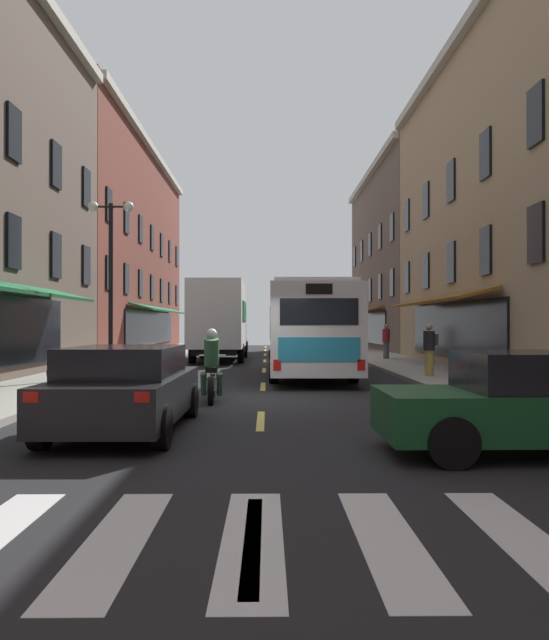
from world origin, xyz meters
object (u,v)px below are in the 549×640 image
object	(u,v)px
box_truck	(220,320)
sedan_near	(232,340)
motorcycle_rider	(212,370)
street_lamp_twin	(111,280)
sedan_far	(126,388)
pedestrian_mid	(386,341)
transit_bus	(307,329)
bicycle_near	(80,371)
sedan_mid	(541,402)
pedestrian_near	(430,348)

from	to	relation	value
box_truck	sedan_near	distance (m)	10.57
motorcycle_rider	street_lamp_twin	xyz separation A→B (m)	(-3.61, 5.38, 2.45)
sedan_far	pedestrian_mid	bearing A→B (deg)	68.27
transit_bus	bicycle_near	size ratio (longest dim) A/B	6.88
box_truck	sedan_mid	size ratio (longest dim) A/B	1.90
transit_bus	street_lamp_twin	bearing A→B (deg)	-157.79
bicycle_near	sedan_mid	bearing A→B (deg)	-44.66
pedestrian_near	street_lamp_twin	size ratio (longest dim) A/B	0.30
sedan_far	motorcycle_rider	xyz separation A→B (m)	(1.03, 4.19, -0.00)
sedan_far	motorcycle_rider	world-z (taller)	motorcycle_rider
transit_bus	pedestrian_near	size ratio (longest dim) A/B	7.13
sedan_near	pedestrian_mid	distance (m)	13.64
bicycle_near	box_truck	bearing A→B (deg)	78.93
motorcycle_rider	sedan_near	bearing A→B (deg)	92.16
sedan_mid	box_truck	bearing A→B (deg)	104.95
pedestrian_mid	sedan_near	bearing A→B (deg)	-173.40
sedan_far	street_lamp_twin	world-z (taller)	street_lamp_twin
pedestrian_mid	motorcycle_rider	bearing A→B (deg)	-52.62
transit_bus	motorcycle_rider	xyz separation A→B (m)	(-2.68, -7.95, -0.89)
motorcycle_rider	pedestrian_near	bearing A→B (deg)	41.09
box_truck	pedestrian_near	world-z (taller)	box_truck
transit_bus	street_lamp_twin	world-z (taller)	street_lamp_twin
street_lamp_twin	bicycle_near	bearing A→B (deg)	-92.38
pedestrian_near	sedan_far	bearing A→B (deg)	103.62
pedestrian_mid	street_lamp_twin	size ratio (longest dim) A/B	0.30
motorcycle_rider	pedestrian_near	world-z (taller)	pedestrian_near
sedan_near	motorcycle_rider	size ratio (longest dim) A/B	2.30
box_truck	bicycle_near	bearing A→B (deg)	-101.07
pedestrian_mid	street_lamp_twin	xyz separation A→B (m)	(-10.52, -10.37, 2.17)
transit_bus	pedestrian_mid	distance (m)	8.89
bicycle_near	pedestrian_near	world-z (taller)	pedestrian_near
sedan_near	box_truck	bearing A→B (deg)	-90.05
box_truck	street_lamp_twin	distance (m)	11.33
sedan_near	pedestrian_near	size ratio (longest dim) A/B	2.90
sedan_far	sedan_near	bearing A→B (deg)	89.96
pedestrian_near	pedestrian_mid	world-z (taller)	pedestrian_mid
sedan_mid	sedan_near	bearing A→B (deg)	100.29
sedan_mid	street_lamp_twin	distance (m)	14.54
pedestrian_near	sedan_near	bearing A→B (deg)	-19.87
sedan_mid	pedestrian_near	xyz separation A→B (m)	(1.44, 11.69, 0.31)
sedan_near	pedestrian_mid	bearing A→B (deg)	-54.47
street_lamp_twin	pedestrian_near	bearing A→B (deg)	1.20
transit_bus	motorcycle_rider	bearing A→B (deg)	-108.67
sedan_near	pedestrian_mid	xyz separation A→B (m)	(7.92, -11.10, 0.24)
bicycle_near	sedan_near	bearing A→B (deg)	83.63
transit_bus	pedestrian_mid	world-z (taller)	transit_bus
pedestrian_mid	street_lamp_twin	distance (m)	14.93
box_truck	pedestrian_mid	distance (m)	8.01
transit_bus	motorcycle_rider	world-z (taller)	transit_bus
motorcycle_rider	transit_bus	bearing A→B (deg)	71.33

